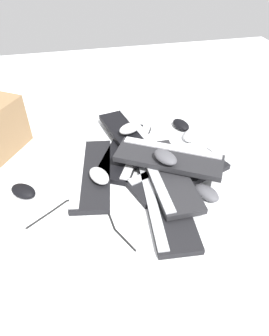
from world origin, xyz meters
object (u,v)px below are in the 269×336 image
at_px(keyboard_2, 166,205).
at_px(mouse_2, 23,191).
at_px(keyboard_1, 91,173).
at_px(keyboard_3, 179,175).
at_px(keyboard_0, 126,150).
at_px(mouse_6, 181,125).
at_px(mouse_4, 129,128).
at_px(keyboard_4, 167,175).
at_px(mouse_0, 165,157).
at_px(mouse_1, 207,193).
at_px(keyboard_5, 130,135).
at_px(mouse_5, 99,176).
at_px(mouse_3, 191,135).
at_px(keyboard_6, 169,158).

xyz_separation_m(keyboard_2, mouse_2, (0.19, 0.52, 0.01)).
xyz_separation_m(keyboard_1, keyboard_3, (-0.09, -0.35, 0.00)).
bearing_deg(keyboard_0, mouse_2, 112.22).
bearing_deg(mouse_6, keyboard_3, 144.20).
bearing_deg(mouse_6, keyboard_1, 103.99).
xyz_separation_m(keyboard_3, mouse_4, (0.29, 0.15, 0.07)).
relative_size(keyboard_1, keyboard_4, 1.04).
relative_size(keyboard_4, mouse_0, 4.01).
height_order(keyboard_1, mouse_1, mouse_1).
bearing_deg(mouse_6, mouse_4, 88.64).
height_order(keyboard_0, keyboard_4, keyboard_4).
bearing_deg(mouse_6, keyboard_4, 137.78).
height_order(keyboard_5, mouse_0, mouse_0).
height_order(keyboard_2, mouse_5, mouse_5).
distance_m(mouse_1, mouse_4, 0.48).
xyz_separation_m(mouse_1, mouse_6, (0.49, -0.07, 0.00)).
distance_m(mouse_1, mouse_3, 0.40).
distance_m(keyboard_2, mouse_4, 0.45).
distance_m(keyboard_1, keyboard_3, 0.37).
relative_size(keyboard_2, keyboard_6, 0.99).
relative_size(keyboard_1, keyboard_6, 1.01).
distance_m(keyboard_3, keyboard_6, 0.08).
height_order(keyboard_1, keyboard_3, same).
xyz_separation_m(keyboard_2, keyboard_6, (0.20, -0.07, 0.06)).
height_order(mouse_1, mouse_4, mouse_4).
height_order(keyboard_4, mouse_4, mouse_4).
xyz_separation_m(keyboard_3, mouse_1, (-0.13, -0.07, 0.01)).
height_order(keyboard_4, keyboard_5, same).
bearing_deg(keyboard_4, mouse_3, -36.82).
xyz_separation_m(keyboard_2, mouse_6, (0.51, -0.24, 0.01)).
bearing_deg(keyboard_5, keyboard_1, 134.12).
distance_m(mouse_0, mouse_6, 0.41).
bearing_deg(mouse_3, mouse_6, -133.42).
distance_m(keyboard_6, mouse_5, 0.30).
relative_size(mouse_3, mouse_4, 1.00).
relative_size(mouse_0, mouse_4, 1.00).
bearing_deg(mouse_5, mouse_3, -84.98).
xyz_separation_m(mouse_1, mouse_2, (0.16, 0.69, 0.00)).
distance_m(mouse_3, mouse_5, 0.53).
height_order(keyboard_5, keyboard_6, keyboard_6).
relative_size(keyboard_3, mouse_2, 4.23).
relative_size(keyboard_0, keyboard_5, 1.00).
bearing_deg(mouse_5, keyboard_5, -55.45).
bearing_deg(mouse_6, keyboard_0, 99.54).
height_order(keyboard_6, mouse_4, mouse_4).
height_order(keyboard_1, mouse_6, mouse_6).
distance_m(mouse_1, mouse_6, 0.50).
bearing_deg(keyboard_2, mouse_0, -14.11).
relative_size(keyboard_3, mouse_6, 4.23).
distance_m(keyboard_5, mouse_1, 0.47).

